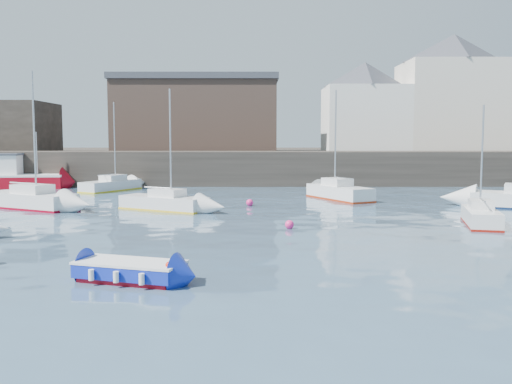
{
  "coord_description": "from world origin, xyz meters",
  "views": [
    {
      "loc": [
        -0.04,
        -16.34,
        4.18
      ],
      "look_at": [
        0.0,
        12.0,
        1.5
      ],
      "focal_mm": 40.0,
      "sensor_mm": 36.0,
      "label": 1
    }
  ],
  "objects_px": {
    "sailboat_h": "(111,185)",
    "blue_dinghy": "(130,270)",
    "sailboat_c": "(481,216)",
    "sailboat_f": "(339,192)",
    "buoy_mid": "(289,229)",
    "sailboat_b": "(164,202)",
    "sailboat_e": "(30,200)",
    "buoy_far": "(250,206)",
    "fishing_boat": "(18,177)"
  },
  "relations": [
    {
      "from": "sailboat_c",
      "to": "buoy_far",
      "type": "xyz_separation_m",
      "value": [
        -11.23,
        7.92,
        -0.44
      ]
    },
    {
      "from": "buoy_far",
      "to": "sailboat_f",
      "type": "bearing_deg",
      "value": 31.09
    },
    {
      "from": "sailboat_e",
      "to": "buoy_mid",
      "type": "relative_size",
      "value": 19.44
    },
    {
      "from": "sailboat_b",
      "to": "sailboat_e",
      "type": "distance_m",
      "value": 8.18
    },
    {
      "from": "sailboat_h",
      "to": "buoy_mid",
      "type": "relative_size",
      "value": 16.98
    },
    {
      "from": "sailboat_b",
      "to": "buoy_far",
      "type": "relative_size",
      "value": 16.01
    },
    {
      "from": "blue_dinghy",
      "to": "sailboat_c",
      "type": "distance_m",
      "value": 18.15
    },
    {
      "from": "buoy_mid",
      "to": "fishing_boat",
      "type": "bearing_deg",
      "value": 134.78
    },
    {
      "from": "blue_dinghy",
      "to": "sailboat_f",
      "type": "distance_m",
      "value": 24.33
    },
    {
      "from": "sailboat_b",
      "to": "sailboat_c",
      "type": "bearing_deg",
      "value": -19.78
    },
    {
      "from": "sailboat_c",
      "to": "buoy_mid",
      "type": "distance_m",
      "value": 9.37
    },
    {
      "from": "sailboat_h",
      "to": "blue_dinghy",
      "type": "bearing_deg",
      "value": -74.85
    },
    {
      "from": "buoy_far",
      "to": "fishing_boat",
      "type": "bearing_deg",
      "value": 147.03
    },
    {
      "from": "sailboat_c",
      "to": "buoy_mid",
      "type": "xyz_separation_m",
      "value": [
        -9.3,
        -1.05,
        -0.44
      ]
    },
    {
      "from": "sailboat_h",
      "to": "sailboat_f",
      "type": "bearing_deg",
      "value": -20.84
    },
    {
      "from": "sailboat_e",
      "to": "sailboat_h",
      "type": "bearing_deg",
      "value": 80.51
    },
    {
      "from": "fishing_boat",
      "to": "sailboat_h",
      "type": "distance_m",
      "value": 8.76
    },
    {
      "from": "sailboat_c",
      "to": "sailboat_h",
      "type": "relative_size",
      "value": 0.82
    },
    {
      "from": "sailboat_e",
      "to": "buoy_far",
      "type": "height_order",
      "value": "sailboat_e"
    },
    {
      "from": "blue_dinghy",
      "to": "sailboat_e",
      "type": "height_order",
      "value": "sailboat_e"
    },
    {
      "from": "sailboat_c",
      "to": "sailboat_f",
      "type": "height_order",
      "value": "sailboat_f"
    },
    {
      "from": "sailboat_b",
      "to": "sailboat_h",
      "type": "xyz_separation_m",
      "value": [
        -6.21,
        12.34,
        0.0
      ]
    },
    {
      "from": "blue_dinghy",
      "to": "fishing_boat",
      "type": "height_order",
      "value": "fishing_boat"
    },
    {
      "from": "sailboat_b",
      "to": "buoy_mid",
      "type": "distance_m",
      "value": 9.76
    },
    {
      "from": "sailboat_f",
      "to": "sailboat_h",
      "type": "xyz_separation_m",
      "value": [
        -17.27,
        6.57,
        -0.06
      ]
    },
    {
      "from": "fishing_boat",
      "to": "blue_dinghy",
      "type": "bearing_deg",
      "value": -62.67
    },
    {
      "from": "sailboat_c",
      "to": "sailboat_b",
      "type": "bearing_deg",
      "value": 160.22
    },
    {
      "from": "blue_dinghy",
      "to": "sailboat_b",
      "type": "relative_size",
      "value": 0.49
    },
    {
      "from": "sailboat_f",
      "to": "buoy_mid",
      "type": "relative_size",
      "value": 17.94
    },
    {
      "from": "sailboat_b",
      "to": "sailboat_e",
      "type": "height_order",
      "value": "sailboat_e"
    },
    {
      "from": "blue_dinghy",
      "to": "fishing_boat",
      "type": "distance_m",
      "value": 35.41
    },
    {
      "from": "blue_dinghy",
      "to": "sailboat_h",
      "type": "relative_size",
      "value": 0.49
    },
    {
      "from": "sailboat_b",
      "to": "sailboat_e",
      "type": "bearing_deg",
      "value": 174.74
    },
    {
      "from": "sailboat_f",
      "to": "buoy_mid",
      "type": "distance_m",
      "value": 13.33
    },
    {
      "from": "fishing_boat",
      "to": "sailboat_c",
      "type": "height_order",
      "value": "sailboat_c"
    },
    {
      "from": "buoy_far",
      "to": "buoy_mid",
      "type": "bearing_deg",
      "value": -77.86
    },
    {
      "from": "sailboat_e",
      "to": "sailboat_b",
      "type": "bearing_deg",
      "value": -5.26
    },
    {
      "from": "blue_dinghy",
      "to": "sailboat_h",
      "type": "height_order",
      "value": "sailboat_h"
    },
    {
      "from": "blue_dinghy",
      "to": "buoy_mid",
      "type": "xyz_separation_m",
      "value": [
        5.26,
        9.78,
        -0.34
      ]
    },
    {
      "from": "fishing_boat",
      "to": "sailboat_b",
      "type": "distance_m",
      "value": 20.8
    },
    {
      "from": "blue_dinghy",
      "to": "fishing_boat",
      "type": "relative_size",
      "value": 0.47
    },
    {
      "from": "sailboat_h",
      "to": "buoy_far",
      "type": "relative_size",
      "value": 16.17
    },
    {
      "from": "fishing_boat",
      "to": "sailboat_h",
      "type": "relative_size",
      "value": 1.03
    },
    {
      "from": "blue_dinghy",
      "to": "fishing_boat",
      "type": "xyz_separation_m",
      "value": [
        -16.25,
        31.45,
        0.57
      ]
    },
    {
      "from": "blue_dinghy",
      "to": "sailboat_c",
      "type": "xyz_separation_m",
      "value": [
        14.56,
        10.83,
        0.11
      ]
    },
    {
      "from": "fishing_boat",
      "to": "sailboat_h",
      "type": "bearing_deg",
      "value": -16.28
    },
    {
      "from": "sailboat_e",
      "to": "buoy_mid",
      "type": "xyz_separation_m",
      "value": [
        15.05,
        -7.63,
        -0.53
      ]
    },
    {
      "from": "sailboat_f",
      "to": "sailboat_b",
      "type": "bearing_deg",
      "value": -152.47
    },
    {
      "from": "blue_dinghy",
      "to": "buoy_mid",
      "type": "relative_size",
      "value": 8.27
    },
    {
      "from": "sailboat_h",
      "to": "buoy_far",
      "type": "distance_m",
      "value": 15.17
    }
  ]
}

